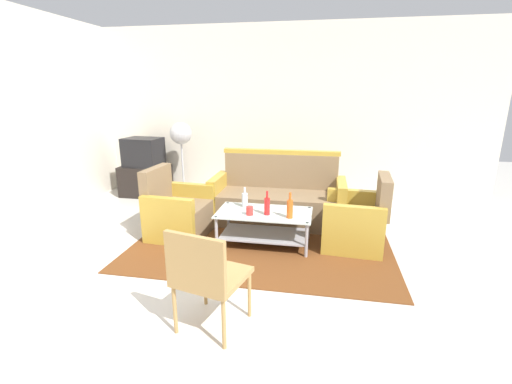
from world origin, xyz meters
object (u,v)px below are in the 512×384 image
object	(u,v)px
television	(143,152)
wicker_chair	(206,273)
bottle_orange	(290,208)
pedestal_fan	(181,138)
coffee_table	(264,223)
cup	(250,211)
bottle_clear	(245,199)
tv_stand	(146,181)
couch	(278,200)
armchair_right	(356,223)
bottle_red	(267,206)
armchair_left	(178,213)

from	to	relation	value
television	wicker_chair	size ratio (longest dim) A/B	0.76
bottle_orange	pedestal_fan	distance (m)	2.77
television	coffee_table	bearing A→B (deg)	150.20
cup	bottle_orange	bearing A→B (deg)	-1.59
wicker_chair	bottle_clear	bearing A→B (deg)	107.01
bottle_clear	cup	bearing A→B (deg)	-67.11
coffee_table	bottle_orange	size ratio (longest dim) A/B	3.74
bottle_clear	tv_stand	bearing A→B (deg)	144.11
couch	bottle_orange	world-z (taller)	couch
armchair_right	wicker_chair	xyz separation A→B (m)	(-1.23, -1.83, 0.21)
television	pedestal_fan	distance (m)	0.72
coffee_table	tv_stand	xyz separation A→B (m)	(-2.36, 1.66, -0.01)
couch	bottle_red	xyz separation A→B (m)	(-0.02, -0.88, 0.20)
armchair_left	cup	size ratio (longest dim) A/B	8.50
wicker_chair	bottle_red	bearing A→B (deg)	96.32
cup	armchair_right	bearing A→B (deg)	14.20
armchair_left	coffee_table	distance (m)	1.12
armchair_right	bottle_orange	bearing A→B (deg)	117.22
armchair_left	cup	bearing A→B (deg)	80.53
pedestal_fan	television	bearing A→B (deg)	-175.97
pedestal_fan	wicker_chair	bearing A→B (deg)	-65.66
cup	wicker_chair	bearing A→B (deg)	-90.59
bottle_orange	pedestal_fan	world-z (taller)	pedestal_fan
bottle_clear	bottle_red	size ratio (longest dim) A/B	0.88
coffee_table	television	world-z (taller)	television
cup	pedestal_fan	bearing A→B (deg)	129.85
couch	coffee_table	size ratio (longest dim) A/B	1.64
bottle_red	pedestal_fan	bearing A→B (deg)	133.92
bottle_red	tv_stand	bearing A→B (deg)	144.01
pedestal_fan	wicker_chair	xyz separation A→B (m)	(1.52, -3.36, -0.52)
couch	bottle_orange	bearing A→B (deg)	104.78
cup	television	size ratio (longest dim) A/B	0.16
coffee_table	tv_stand	world-z (taller)	tv_stand
bottle_clear	pedestal_fan	world-z (taller)	pedestal_fan
bottle_clear	wicker_chair	size ratio (longest dim) A/B	0.29
tv_stand	coffee_table	bearing A→B (deg)	-35.14
couch	armchair_left	bearing A→B (deg)	30.56
couch	tv_stand	distance (m)	2.57
pedestal_fan	cup	bearing A→B (deg)	-50.15
armchair_right	wicker_chair	bearing A→B (deg)	150.39
armchair_right	cup	distance (m)	1.26
tv_stand	pedestal_fan	bearing A→B (deg)	4.25
television	pedestal_fan	size ratio (longest dim) A/B	0.50
coffee_table	pedestal_fan	bearing A→B (deg)	134.58
cup	wicker_chair	size ratio (longest dim) A/B	0.12
tv_stand	wicker_chair	xyz separation A→B (m)	(2.19, -3.31, 0.23)
bottle_clear	bottle_orange	world-z (taller)	bottle_orange
couch	bottle_red	size ratio (longest dim) A/B	6.43
couch	bottle_orange	size ratio (longest dim) A/B	6.12
bottle_orange	wicker_chair	bearing A→B (deg)	-107.41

